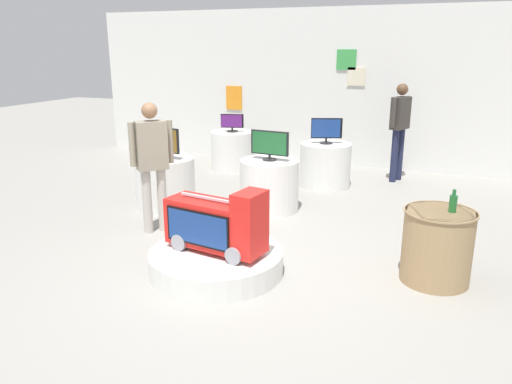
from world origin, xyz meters
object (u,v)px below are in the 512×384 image
Objects in this scene: main_display_pedestal at (216,261)px; tv_on_far_right at (326,130)px; display_pedestal_far_right at (325,165)px; shopper_browsing_rear at (400,125)px; display_pedestal_right_rear at (233,151)px; novelty_firetruck_tv at (217,225)px; shopper_browsing_near_truck at (152,158)px; side_table_round at (437,246)px; tv_on_right_rear at (232,123)px; bottle_on_side_table at (453,203)px; display_pedestal_center_rear at (269,185)px; tv_on_center_rear at (270,144)px; tv_on_left_rear at (163,141)px; display_pedestal_left_rear at (166,182)px.

main_display_pedestal is 3.92m from tv_on_far_right.
shopper_browsing_rear is at bearing 36.44° from display_pedestal_far_right.
tv_on_far_right is at bearing -15.54° from display_pedestal_right_rear.
main_display_pedestal is 4.93m from shopper_browsing_rear.
display_pedestal_far_right is (2.00, -0.55, 0.00)m from display_pedestal_right_rear.
tv_on_far_right is at bearing 86.34° from novelty_firetruck_tv.
shopper_browsing_near_truck reaches higher than novelty_firetruck_tv.
tv_on_far_right is 3.77m from side_table_round.
tv_on_right_rear reaches higher than main_display_pedestal.
bottle_on_side_table is 3.60m from shopper_browsing_near_truck.
display_pedestal_center_rear is at bearing 95.04° from main_display_pedestal.
tv_on_center_rear is 1.77m from shopper_browsing_near_truck.
tv_on_right_rear is (-1.53, 2.12, 0.56)m from display_pedestal_center_rear.
shopper_browsing_rear is at bearing 42.49° from tv_on_left_rear.
tv_on_right_rear is 0.26× the size of shopper_browsing_near_truck.
display_pedestal_left_rear is 2.56m from display_pedestal_right_rear.
novelty_firetruck_tv reaches higher than display_pedestal_left_rear.
shopper_browsing_near_truck reaches higher than main_display_pedestal.
novelty_firetruck_tv is at bearing -93.66° from tv_on_far_right.
novelty_firetruck_tv is at bearing -68.17° from tv_on_right_rear.
tv_on_right_rear is at bearing 164.69° from display_pedestal_far_right.
bottle_on_side_table is (4.04, -3.73, -0.07)m from tv_on_right_rear.
display_pedestal_left_rear is at bearing 113.69° from shopper_browsing_near_truck.
display_pedestal_left_rear is at bearing -89.52° from tv_on_right_rear.
display_pedestal_far_right is at bearing 70.02° from tv_on_far_right.
novelty_firetruck_tv is 1.29× the size of display_pedestal_left_rear.
tv_on_center_rear reaches higher than side_table_round.
tv_on_center_rear is at bearing -54.19° from tv_on_right_rear.
shopper_browsing_rear reaches higher than display_pedestal_center_rear.
display_pedestal_far_right is 0.52× the size of shopper_browsing_near_truck.
bottle_on_side_table is (2.28, 0.65, 0.31)m from novelty_firetruck_tv.
tv_on_far_right reaches higher than display_pedestal_left_rear.
novelty_firetruck_tv is 4.90× the size of bottle_on_side_table.
display_pedestal_right_rear is 0.56m from tv_on_right_rear.
shopper_browsing_near_truck is 4.65m from shopper_browsing_rear.
side_table_round is 0.45× the size of shopper_browsing_near_truck.
bottle_on_side_table is (0.10, 0.00, 0.47)m from side_table_round.
display_pedestal_left_rear is at bearing 163.22° from side_table_round.
display_pedestal_right_rear is at bearing 90.46° from display_pedestal_left_rear.
tv_on_center_rear reaches higher than novelty_firetruck_tv.
bottle_on_side_table is (4.02, -1.17, 0.48)m from display_pedestal_left_rear.
display_pedestal_right_rear is 1.11× the size of side_table_round.
main_display_pedestal is at bearing -46.64° from tv_on_left_rear.
display_pedestal_left_rear is 1.16× the size of side_table_round.
shopper_browsing_rear is (1.12, 0.83, 0.65)m from display_pedestal_far_right.
tv_on_far_right is at bearing 45.43° from tv_on_left_rear.
tv_on_left_rear reaches higher than side_table_round.
shopper_browsing_near_truck is (-1.55, -2.98, 0.61)m from display_pedestal_far_right.
tv_on_far_right is at bearing -109.98° from display_pedestal_far_right.
bottle_on_side_table is at bearing -16.25° from tv_on_left_rear.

